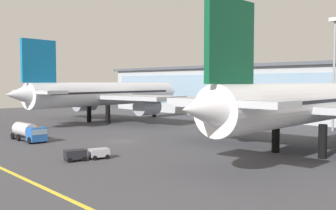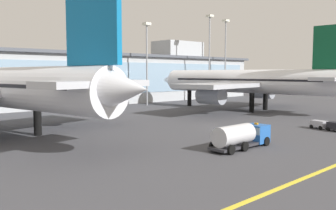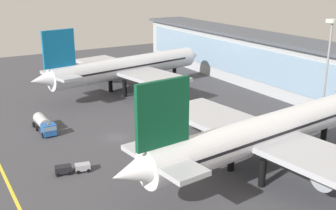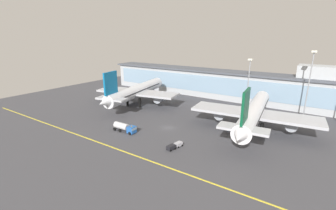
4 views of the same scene
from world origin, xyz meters
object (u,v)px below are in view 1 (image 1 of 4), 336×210
at_px(airliner_near_left, 108,94).
at_px(airliner_near_right, 309,104).
at_px(fuel_tanker_truck, 29,132).
at_px(apron_light_mast_centre, 334,57).
at_px(baggage_tug_near, 86,154).

relative_size(airliner_near_left, airliner_near_right, 0.99).
relative_size(fuel_tanker_truck, apron_light_mast_centre, 0.41).
bearing_deg(fuel_tanker_truck, baggage_tug_near, -3.95).
bearing_deg(baggage_tug_near, airliner_near_right, 161.54).
bearing_deg(airliner_near_left, fuel_tanker_truck, -156.35).
bearing_deg(fuel_tanker_truck, apron_light_mast_centre, 61.56).
bearing_deg(fuel_tanker_truck, airliner_near_right, 33.89).
bearing_deg(airliner_near_left, airliner_near_right, -102.53).
distance_m(airliner_near_right, apron_light_mast_centre, 28.74).
height_order(airliner_near_right, apron_light_mast_centre, apron_light_mast_centre).
bearing_deg(airliner_near_right, baggage_tug_near, 143.71).
distance_m(airliner_near_left, fuel_tanker_truck, 33.25).
height_order(airliner_near_right, fuel_tanker_truck, airliner_near_right).
bearing_deg(apron_light_mast_centre, baggage_tug_near, -96.35).
xyz_separation_m(airliner_near_left, baggage_tug_near, (39.12, -28.34, -5.96)).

